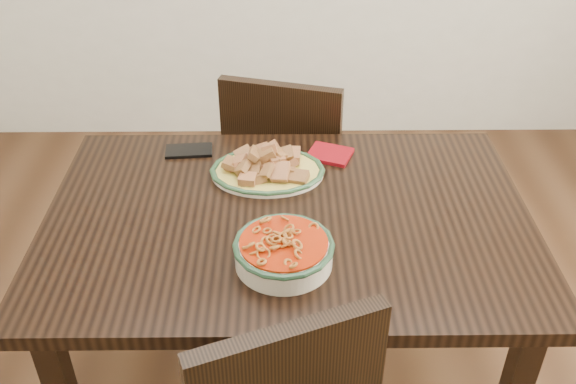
{
  "coord_description": "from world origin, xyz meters",
  "views": [
    {
      "loc": [
        -0.13,
        -1.45,
        1.79
      ],
      "look_at": [
        -0.11,
        -0.03,
        0.81
      ],
      "focal_mm": 40.0,
      "sensor_mm": 36.0,
      "label": 1
    }
  ],
  "objects_px": {
    "chair_far": "(288,168)",
    "fish_plate": "(267,162)",
    "dining_table": "(288,240)",
    "smartphone": "(189,151)",
    "noodle_bowl": "(284,249)"
  },
  "relations": [
    {
      "from": "chair_far",
      "to": "fish_plate",
      "type": "relative_size",
      "value": 2.69
    },
    {
      "from": "dining_table",
      "to": "smartphone",
      "type": "distance_m",
      "value": 0.46
    },
    {
      "from": "noodle_bowl",
      "to": "dining_table",
      "type": "bearing_deg",
      "value": 86.36
    },
    {
      "from": "chair_far",
      "to": "smartphone",
      "type": "distance_m",
      "value": 0.5
    },
    {
      "from": "dining_table",
      "to": "chair_far",
      "type": "bearing_deg",
      "value": 89.32
    },
    {
      "from": "smartphone",
      "to": "dining_table",
      "type": "bearing_deg",
      "value": -51.79
    },
    {
      "from": "noodle_bowl",
      "to": "smartphone",
      "type": "relative_size",
      "value": 1.72
    },
    {
      "from": "fish_plate",
      "to": "chair_far",
      "type": "bearing_deg",
      "value": 81.27
    },
    {
      "from": "fish_plate",
      "to": "smartphone",
      "type": "relative_size",
      "value": 2.29
    },
    {
      "from": "chair_far",
      "to": "noodle_bowl",
      "type": "bearing_deg",
      "value": 104.17
    },
    {
      "from": "noodle_bowl",
      "to": "chair_far",
      "type": "bearing_deg",
      "value": 88.61
    },
    {
      "from": "dining_table",
      "to": "chair_far",
      "type": "distance_m",
      "value": 0.65
    },
    {
      "from": "fish_plate",
      "to": "noodle_bowl",
      "type": "relative_size",
      "value": 1.33
    },
    {
      "from": "chair_far",
      "to": "smartphone",
      "type": "xyz_separation_m",
      "value": [
        -0.31,
        -0.3,
        0.26
      ]
    },
    {
      "from": "fish_plate",
      "to": "smartphone",
      "type": "distance_m",
      "value": 0.28
    }
  ]
}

